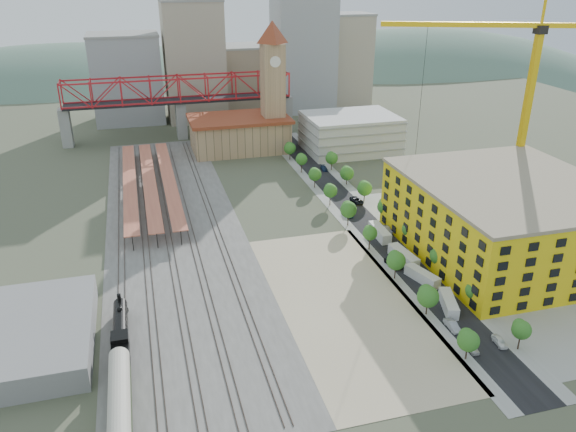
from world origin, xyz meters
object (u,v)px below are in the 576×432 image
object	(u,v)px
site_trailer_a	(449,303)
site_trailer_b	(422,276)
clock_tower	(273,75)
coach	(120,400)
tower_crane	(517,80)
construction_building	(507,218)
car_0	(472,348)
site_trailer_d	(380,232)
site_trailer_c	(403,257)
locomotive	(121,334)

from	to	relation	value
site_trailer_a	site_trailer_b	world-z (taller)	site_trailer_b
clock_tower	coach	bearing A→B (deg)	-113.54
tower_crane	construction_building	bearing A→B (deg)	-122.19
construction_building	car_0	bearing A→B (deg)	-131.20
site_trailer_d	construction_building	bearing A→B (deg)	-30.09
site_trailer_c	locomotive	bearing A→B (deg)	-173.01
site_trailer_b	site_trailer_d	distance (m)	23.59
clock_tower	coach	xyz separation A→B (m)	(-58.00, -133.15, -25.37)
coach	tower_crane	xyz separation A→B (m)	(108.58, 59.50, 33.88)
clock_tower	site_trailer_b	xyz separation A→B (m)	(8.00, -107.63, -27.44)
locomotive	car_0	bearing A→B (deg)	-17.08
coach	site_trailer_b	xyz separation A→B (m)	(66.00, 25.52, -2.07)
locomotive	site_trailer_a	bearing A→B (deg)	-4.73
site_trailer_a	car_0	bearing A→B (deg)	-84.34
car_0	construction_building	bearing A→B (deg)	54.80
site_trailer_d	site_trailer_b	bearing A→B (deg)	-88.55
construction_building	locomotive	size ratio (longest dim) A/B	2.11
site_trailer_c	site_trailer_d	world-z (taller)	site_trailer_c
site_trailer_c	car_0	distance (m)	35.18
site_trailer_b	site_trailer_d	world-z (taller)	site_trailer_d
locomotive	tower_crane	xyz separation A→B (m)	(108.58, 40.10, 34.98)
clock_tower	site_trailer_d	distance (m)	88.74
coach	locomotive	bearing A→B (deg)	90.00
site_trailer_b	site_trailer_c	world-z (taller)	site_trailer_c
site_trailer_c	clock_tower	bearing A→B (deg)	88.28
locomotive	site_trailer_c	xyz separation A→B (m)	(66.00, 15.69, -0.84)
coach	tower_crane	world-z (taller)	tower_crane
car_0	site_trailer_b	bearing A→B (deg)	89.29
site_trailer_b	construction_building	bearing A→B (deg)	-0.85
site_trailer_b	clock_tower	bearing A→B (deg)	77.04
site_trailer_c	car_0	size ratio (longest dim) A/B	2.66
construction_building	site_trailer_d	size ratio (longest dim) A/B	5.10
site_trailer_b	car_0	bearing A→B (deg)	-113.93
site_trailer_b	site_trailer_c	bearing A→B (deg)	72.79
site_trailer_a	site_trailer_c	distance (m)	21.15
tower_crane	site_trailer_c	xyz separation A→B (m)	(-42.58, -24.41, -35.82)
tower_crane	car_0	xyz separation A→B (m)	(-45.58, -59.46, -36.56)
clock_tower	tower_crane	distance (m)	89.76
locomotive	tower_crane	bearing A→B (deg)	20.27
site_trailer_c	site_trailer_d	distance (m)	14.03
locomotive	car_0	distance (m)	65.93
coach	car_0	world-z (taller)	coach
locomotive	site_trailer_d	distance (m)	72.39
site_trailer_a	site_trailer_c	size ratio (longest dim) A/B	0.90
site_trailer_c	car_0	xyz separation A→B (m)	(-3.00, -35.05, -0.74)
locomotive	site_trailer_a	xyz separation A→B (m)	(66.00, -5.47, -0.98)
construction_building	coach	bearing A→B (deg)	-160.18
construction_building	site_trailer_d	bearing A→B (deg)	148.47
site_trailer_d	coach	bearing A→B (deg)	-141.90
locomotive	site_trailer_b	bearing A→B (deg)	5.30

